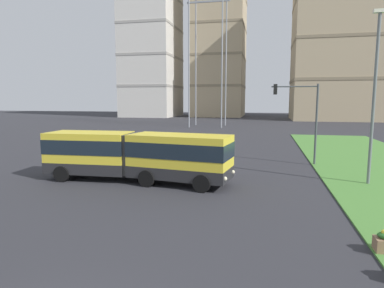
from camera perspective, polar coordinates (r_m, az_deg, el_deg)
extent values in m
cube|color=yellow|center=(19.87, -2.07, -2.08)|extent=(6.29, 3.31, 2.55)
cube|color=#262628|center=(20.04, -2.06, -4.68)|extent=(6.31, 3.33, 0.70)
cube|color=#19232D|center=(19.80, -2.08, -0.86)|extent=(6.33, 3.36, 0.90)
cube|color=yellow|center=(22.41, -17.07, -1.30)|extent=(5.30, 2.72, 2.55)
cube|color=#262628|center=(22.57, -16.98, -3.62)|extent=(5.32, 2.74, 0.70)
cube|color=#19232D|center=(22.36, -17.12, -0.23)|extent=(5.34, 2.76, 0.90)
cylinder|color=#383838|center=(21.19, -9.59, -1.57)|extent=(2.40, 2.40, 2.45)
cylinder|color=black|center=(20.67, 3.92, -5.17)|extent=(1.03, 0.42, 1.00)
cylinder|color=black|center=(18.35, 1.67, -6.79)|extent=(1.03, 0.42, 1.00)
cylinder|color=black|center=(21.86, -4.68, -4.48)|extent=(1.03, 0.42, 1.00)
cylinder|color=black|center=(19.68, -7.79, -5.87)|extent=(1.03, 0.42, 1.00)
cylinder|color=black|center=(24.31, -18.36, -3.61)|extent=(1.01, 0.32, 1.00)
cylinder|color=black|center=(22.19, -21.42, -4.80)|extent=(1.01, 0.32, 1.00)
sphere|color=#F9EFC6|center=(19.97, 7.00, -4.78)|extent=(0.24, 0.24, 0.24)
sphere|color=#F9EFC6|center=(18.27, 5.67, -5.93)|extent=(0.24, 0.24, 0.24)
cube|color=black|center=(28.10, -9.51, -1.70)|extent=(4.59, 2.32, 0.80)
cube|color=black|center=(28.07, -9.81, -0.27)|extent=(2.56, 1.96, 0.60)
cylinder|color=black|center=(28.25, -5.95, -2.12)|extent=(0.66, 0.30, 0.64)
cylinder|color=black|center=(26.66, -7.61, -2.72)|extent=(0.66, 0.30, 0.64)
cylinder|color=black|center=(29.65, -11.20, -1.76)|extent=(0.66, 0.30, 0.64)
cylinder|color=black|center=(28.14, -13.06, -2.31)|extent=(0.66, 0.30, 0.64)
sphere|color=yellow|center=(12.97, 30.06, -12.98)|extent=(0.20, 0.20, 0.20)
cylinder|color=#474C51|center=(27.34, 20.49, 3.07)|extent=(0.16, 0.16, 6.27)
cylinder|color=#474C51|center=(27.11, 17.13, 9.38)|extent=(3.43, 0.10, 0.10)
cube|color=black|center=(27.03, 14.08, 9.07)|extent=(0.28, 0.28, 0.80)
sphere|color=red|center=(27.04, 14.10, 9.60)|extent=(0.16, 0.16, 0.16)
sphere|color=yellow|center=(27.03, 14.08, 9.05)|extent=(0.16, 0.16, 0.16)
sphere|color=green|center=(27.03, 14.07, 8.50)|extent=(0.16, 0.16, 0.16)
cylinder|color=slate|center=(22.16, 28.67, 6.39)|extent=(0.18, 0.18, 9.91)
cube|color=white|center=(22.71, 29.52, 19.22)|extent=(0.70, 0.28, 0.20)
cube|color=silver|center=(106.83, -6.94, 18.90)|extent=(14.82, 19.16, 52.30)
cube|color=#A4A099|center=(104.80, -6.79, 9.71)|extent=(15.02, 19.36, 0.70)
cube|color=#A4A099|center=(105.49, -6.87, 14.44)|extent=(15.02, 19.36, 0.70)
cube|color=#A4A099|center=(106.90, -6.95, 19.08)|extent=(15.02, 19.36, 0.70)
cube|color=tan|center=(107.73, 4.81, 18.97)|extent=(14.90, 19.49, 52.80)
cube|color=#85765B|center=(105.68, 4.71, 9.76)|extent=(15.10, 19.69, 0.70)
cube|color=#85765B|center=(106.38, 4.76, 14.50)|extent=(15.10, 19.69, 0.70)
cube|color=#85765B|center=(107.80, 4.81, 19.15)|extent=(15.10, 19.69, 0.70)
cube|color=tan|center=(93.55, 23.46, 15.56)|extent=(20.40, 17.60, 38.10)
cube|color=#85765B|center=(92.62, 23.15, 9.95)|extent=(20.60, 17.80, 0.70)
cube|color=#85765B|center=(93.60, 23.47, 15.77)|extent=(20.60, 17.80, 0.70)
cube|color=#85765B|center=(95.53, 23.79, 21.42)|extent=(20.60, 17.80, 0.70)
cylinder|color=gray|center=(67.56, 5.91, 18.16)|extent=(0.24, 0.24, 35.05)
cylinder|color=gray|center=(68.52, 0.66, 18.05)|extent=(0.24, 0.24, 35.05)
cylinder|color=gray|center=(61.72, 5.22, 19.19)|extent=(0.24, 0.24, 35.05)
cylinder|color=gray|center=(62.76, -0.53, 19.02)|extent=(0.24, 0.24, 35.05)
cube|color=gray|center=(66.32, 2.85, 23.19)|extent=(8.00, 0.30, 0.30)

